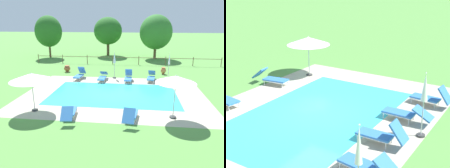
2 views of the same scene
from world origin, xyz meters
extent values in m
plane|color=#599342|center=(0.00, 0.00, 0.00)|extent=(160.00, 160.00, 0.00)
cube|color=#B2A893|center=(0.00, 0.00, 0.00)|extent=(12.81, 9.23, 0.01)
cube|color=#38C6D1|center=(0.00, 0.00, 0.01)|extent=(8.92, 5.34, 0.01)
cube|color=#C0B59F|center=(0.00, 2.79, 0.01)|extent=(9.40, 0.24, 0.01)
cube|color=#C0B59F|center=(0.00, -2.79, 0.01)|extent=(9.40, 0.24, 0.01)
cube|color=#C0B59F|center=(4.58, 0.00, 0.01)|extent=(0.24, 5.34, 0.01)
cube|color=#C0B59F|center=(-4.58, 0.00, 0.01)|extent=(0.24, 5.34, 0.01)
cube|color=#3370BC|center=(-1.37, 3.18, 0.32)|extent=(0.62, 1.31, 0.07)
cube|color=#3370BC|center=(-1.35, 4.20, 0.51)|extent=(0.61, 0.79, 0.45)
cube|color=silver|center=(-1.37, 3.18, 0.26)|extent=(0.59, 1.28, 0.04)
cylinder|color=silver|center=(-1.12, 2.62, 0.14)|extent=(0.04, 0.04, 0.28)
cylinder|color=silver|center=(-1.63, 2.63, 0.14)|extent=(0.04, 0.04, 0.28)
cylinder|color=silver|center=(-1.10, 3.72, 0.14)|extent=(0.04, 0.04, 0.28)
cylinder|color=silver|center=(-1.61, 3.73, 0.14)|extent=(0.04, 0.04, 0.28)
cube|color=#3370BC|center=(-1.95, -3.98, 0.32)|extent=(0.77, 1.37, 0.07)
cube|color=#3370BC|center=(-1.82, -4.95, 0.58)|extent=(0.69, 0.78, 0.58)
cube|color=silver|center=(-1.95, -3.98, 0.26)|extent=(0.74, 1.34, 0.04)
cylinder|color=silver|center=(-2.28, -3.46, 0.14)|extent=(0.04, 0.04, 0.28)
cylinder|color=silver|center=(-1.78, -3.39, 0.14)|extent=(0.04, 0.04, 0.28)
cylinder|color=silver|center=(-2.13, -4.56, 0.14)|extent=(0.04, 0.04, 0.28)
cylinder|color=silver|center=(-1.63, -4.49, 0.14)|extent=(0.04, 0.04, 0.28)
cube|color=#3370BC|center=(2.82, 3.61, 0.32)|extent=(0.76, 1.37, 0.07)
cube|color=#3370BC|center=(2.95, 4.59, 0.56)|extent=(0.69, 0.79, 0.55)
cube|color=silver|center=(2.82, 3.61, 0.26)|extent=(0.73, 1.34, 0.04)
cylinder|color=silver|center=(3.00, 3.03, 0.14)|extent=(0.04, 0.04, 0.28)
cylinder|color=silver|center=(2.49, 3.10, 0.14)|extent=(0.04, 0.04, 0.28)
cube|color=#3370BC|center=(1.40, -3.92, 0.32)|extent=(0.74, 1.36, 0.07)
cube|color=silver|center=(1.40, -3.92, 0.26)|extent=(0.71, 1.33, 0.04)
cylinder|color=silver|center=(1.21, -3.34, 0.14)|extent=(0.04, 0.04, 0.28)
cylinder|color=silver|center=(1.71, -3.40, 0.14)|extent=(0.04, 0.04, 0.28)
cube|color=#3370BC|center=(-3.54, 3.59, 0.32)|extent=(0.72, 1.35, 0.07)
cube|color=#3370BC|center=(-3.46, 4.48, 0.65)|extent=(0.65, 0.61, 0.72)
cube|color=silver|center=(-3.54, 3.59, 0.26)|extent=(0.69, 1.32, 0.04)
cylinder|color=silver|center=(-3.34, 3.01, 0.14)|extent=(0.04, 0.04, 0.28)
cylinder|color=silver|center=(-3.85, 3.06, 0.14)|extent=(0.04, 0.04, 0.28)
cylinder|color=silver|center=(-3.24, 4.11, 0.14)|extent=(0.04, 0.04, 0.28)
cylinder|color=silver|center=(-3.74, 4.16, 0.14)|extent=(0.04, 0.04, 0.28)
cube|color=#3370BC|center=(0.88, 3.19, 0.32)|extent=(0.61, 1.30, 0.07)
cube|color=#3370BC|center=(0.89, 4.09, 0.65)|extent=(0.60, 0.57, 0.71)
cube|color=silver|center=(0.88, 3.19, 0.26)|extent=(0.58, 1.28, 0.04)
cylinder|color=silver|center=(1.13, 2.63, 0.14)|extent=(0.04, 0.04, 0.28)
cylinder|color=silver|center=(0.62, 2.64, 0.14)|extent=(0.04, 0.04, 0.28)
cylinder|color=silver|center=(1.14, 3.74, 0.14)|extent=(0.04, 0.04, 0.28)
cylinder|color=silver|center=(0.63, 3.74, 0.14)|extent=(0.04, 0.04, 0.28)
cylinder|color=#383838|center=(-4.27, -3.48, 0.04)|extent=(0.36, 0.36, 0.08)
cylinder|color=#B2B5B7|center=(-4.27, -3.48, 1.11)|extent=(0.04, 0.04, 2.23)
cone|color=white|center=(-4.27, -3.48, 2.03)|extent=(2.42, 2.42, 0.43)
sphere|color=white|center=(-4.27, -3.48, 2.26)|extent=(0.06, 0.06, 0.06)
cylinder|color=#383838|center=(-0.43, 4.45, 0.04)|extent=(0.32, 0.32, 0.08)
cylinder|color=#B2B5B7|center=(-0.43, 4.45, 0.71)|extent=(0.04, 0.04, 1.42)
cone|color=white|center=(-0.43, 4.45, 1.92)|extent=(0.25, 0.25, 1.02)
sphere|color=white|center=(-0.43, 4.45, 2.45)|extent=(0.05, 0.05, 0.05)
cone|color=white|center=(4.36, 4.39, 1.91)|extent=(0.20, 0.20, 1.02)
sphere|color=white|center=(4.36, 4.39, 2.44)|extent=(0.05, 0.05, 0.05)
camera|label=1|loc=(1.62, -14.63, 5.11)|focal=34.79mm
camera|label=2|loc=(10.66, 7.71, 5.90)|focal=54.03mm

